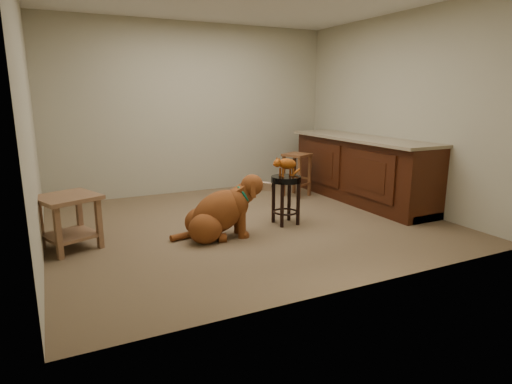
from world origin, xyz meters
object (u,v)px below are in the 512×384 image
padded_stool (286,190)px  wood_stool (297,174)px  golden_retriever (220,213)px  tabby_kitten (286,165)px  side_table (69,214)px

padded_stool → wood_stool: wood_stool is taller
golden_retriever → padded_stool: bearing=16.7°
padded_stool → wood_stool: bearing=53.6°
wood_stool → tabby_kitten: tabby_kitten is taller
side_table → padded_stool: bearing=-5.0°
padded_stool → golden_retriever: 0.92m
side_table → tabby_kitten: tabby_kitten is taller
side_table → golden_retriever: (1.49, -0.33, -0.09)m
padded_stool → side_table: padded_stool is taller
padded_stool → tabby_kitten: 0.31m
golden_retriever → side_table: bearing=176.5°
golden_retriever → tabby_kitten: tabby_kitten is taller
side_table → golden_retriever: size_ratio=0.62×
side_table → tabby_kitten: bearing=-5.0°
golden_retriever → tabby_kitten: (0.89, 0.12, 0.45)m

